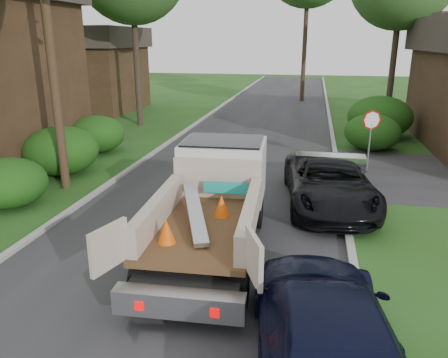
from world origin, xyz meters
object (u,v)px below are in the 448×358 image
Objects in this scene: stop_sign at (371,128)px; flatbed_truck at (216,191)px; navy_suv at (325,331)px; house_left_far at (87,68)px; utility_pole at (49,35)px; black_pickup at (329,182)px.

stop_sign is 8.37m from flatbed_truck.
flatbed_truck is 5.26m from navy_suv.
house_left_far is at bearing -62.60° from navy_suv.
house_left_far is 1.17× the size of flatbed_truck.
utility_pole reaches higher than stop_sign.
utility_pole is 18.93m from house_left_far.
navy_suv is (16.84, -24.50, -2.27)m from house_left_far.
navy_suv is (-0.26, -7.54, 0.02)m from black_pickup.
flatbed_truck is at bearing -54.72° from house_left_far.
utility_pole is 10.10m from black_pickup.
flatbed_truck reaches higher than black_pickup.
stop_sign is at bearing 54.37° from flatbed_truck.
stop_sign is 0.33× the size of house_left_far.
stop_sign is 0.25× the size of utility_pole.
house_left_far reaches higher than flatbed_truck.
house_left_far reaches higher than black_pickup.
black_pickup is (9.08, 0.06, -4.41)m from utility_pole.
utility_pole is 1.86× the size of navy_suv.
utility_pole is 12.37m from navy_suv.
house_left_far reaches higher than navy_suv.
stop_sign reaches higher than flatbed_truck.
house_left_far is 1.38× the size of black_pickup.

